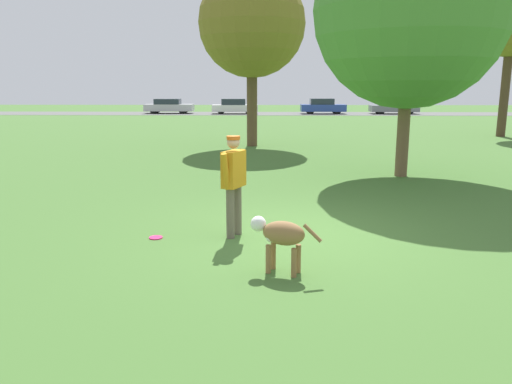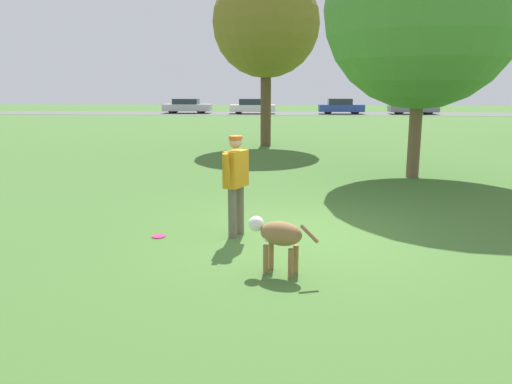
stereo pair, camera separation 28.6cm
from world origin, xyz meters
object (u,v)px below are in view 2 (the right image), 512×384
(dog, at_px, (278,235))
(tree_mid_center, at_px, (266,24))
(tree_near_right, at_px, (423,10))
(parked_car_silver, at_px, (187,106))
(parked_car_blue, at_px, (341,106))
(parked_car_grey, at_px, (413,107))
(frisbee, at_px, (158,236))
(person, at_px, (236,177))
(parked_car_white, at_px, (252,106))

(dog, xyz_separation_m, tree_mid_center, (-0.86, 14.26, 4.28))
(tree_near_right, distance_m, parked_car_silver, 34.87)
(dog, relative_size, parked_car_silver, 0.22)
(parked_car_blue, xyz_separation_m, parked_car_grey, (6.32, 0.13, -0.05))
(frisbee, height_order, tree_near_right, tree_near_right)
(tree_mid_center, xyz_separation_m, parked_car_blue, (5.45, 24.90, -4.12))
(dog, height_order, tree_mid_center, tree_mid_center)
(person, height_order, parked_car_white, person)
(person, distance_m, parked_car_grey, 39.44)
(tree_near_right, relative_size, parked_car_blue, 1.69)
(dog, height_order, parked_car_blue, parked_car_blue)
(frisbee, height_order, tree_mid_center, tree_mid_center)
(person, xyz_separation_m, tree_near_right, (4.13, 5.68, 3.30))
(person, bearing_deg, tree_mid_center, 24.25)
(parked_car_silver, relative_size, parked_car_blue, 1.09)
(dog, xyz_separation_m, frisbee, (-1.95, 1.44, -0.50))
(frisbee, relative_size, parked_car_blue, 0.05)
(parked_car_silver, xyz_separation_m, parked_car_grey, (20.23, -0.25, -0.04))
(frisbee, bearing_deg, parked_car_silver, 100.94)
(frisbee, bearing_deg, tree_near_right, 47.40)
(parked_car_white, bearing_deg, tree_mid_center, -87.19)
(person, bearing_deg, tree_near_right, -12.45)
(tree_near_right, relative_size, parked_car_white, 1.63)
(tree_mid_center, bearing_deg, frisbee, -94.86)
(person, height_order, tree_mid_center, tree_mid_center)
(parked_car_white, relative_size, parked_car_blue, 1.04)
(dog, relative_size, parked_car_white, 0.23)
(person, height_order, frisbee, person)
(tree_near_right, bearing_deg, parked_car_blue, 87.90)
(parked_car_white, xyz_separation_m, parked_car_grey, (14.21, 0.22, -0.04))
(person, xyz_separation_m, parked_car_grey, (11.62, 37.68, -0.35))
(frisbee, distance_m, parked_car_silver, 38.81)
(person, distance_m, parked_car_blue, 37.93)
(person, relative_size, tree_near_right, 0.24)
(person, distance_m, parked_car_silver, 38.90)
(person, xyz_separation_m, parked_car_white, (-2.60, 37.46, -0.31))
(tree_near_right, xyz_separation_m, parked_car_grey, (7.49, 32.00, -3.65))
(tree_near_right, xyz_separation_m, parked_car_silver, (-12.74, 32.25, -3.61))
(parked_car_silver, distance_m, parked_car_white, 6.03)
(frisbee, height_order, parked_car_blue, parked_car_blue)
(frisbee, distance_m, tree_mid_center, 13.72)
(parked_car_grey, bearing_deg, dog, -104.46)
(tree_near_right, bearing_deg, tree_mid_center, 121.57)
(tree_mid_center, xyz_separation_m, parked_car_white, (-2.44, 24.81, -4.14))
(parked_car_silver, height_order, parked_car_blue, parked_car_blue)
(parked_car_grey, bearing_deg, parked_car_silver, -179.66)
(parked_car_silver, bearing_deg, dog, -77.62)
(tree_near_right, bearing_deg, parked_car_grey, 76.83)
(person, distance_m, tree_mid_center, 13.22)
(parked_car_blue, bearing_deg, tree_near_right, -93.07)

